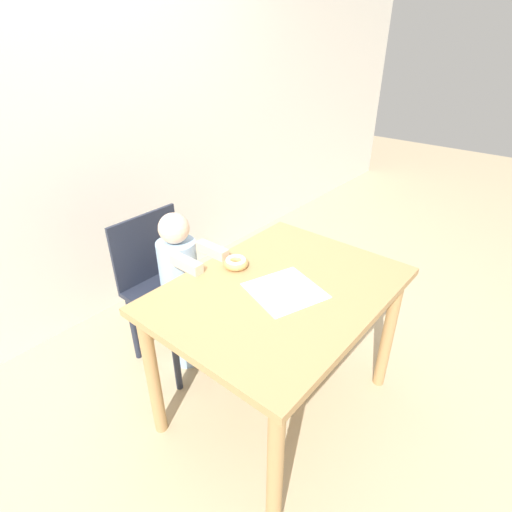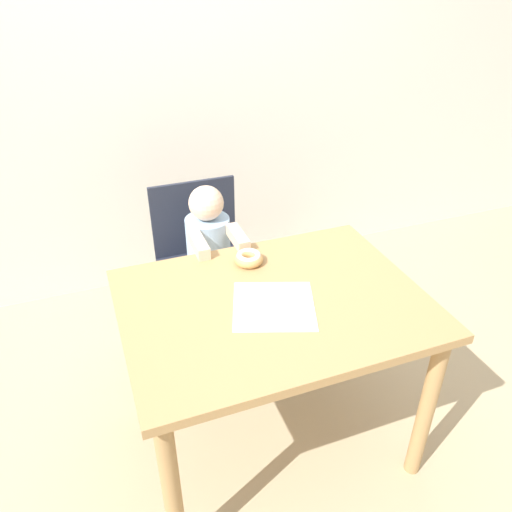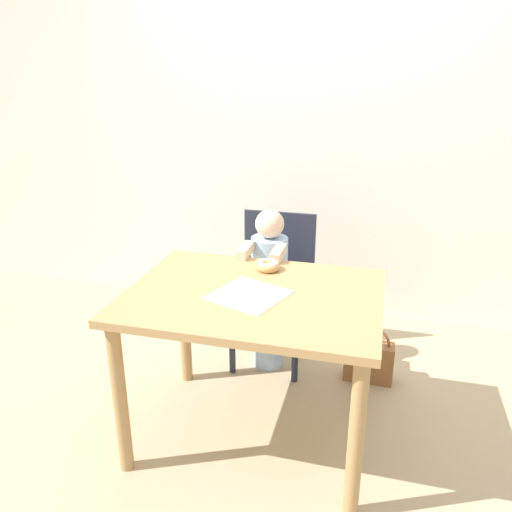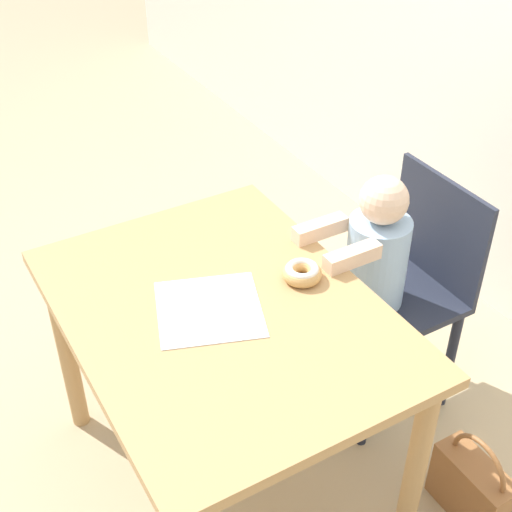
{
  "view_description": "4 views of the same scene",
  "coord_description": "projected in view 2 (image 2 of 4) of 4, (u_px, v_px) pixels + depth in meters",
  "views": [
    {
      "loc": [
        -1.18,
        -0.84,
        1.72
      ],
      "look_at": [
        -0.02,
        0.12,
        0.86
      ],
      "focal_mm": 28.0,
      "sensor_mm": 36.0,
      "label": 1
    },
    {
      "loc": [
        -0.57,
        -1.32,
        1.82
      ],
      "look_at": [
        -0.02,
        0.12,
        0.86
      ],
      "focal_mm": 35.0,
      "sensor_mm": 36.0,
      "label": 2
    },
    {
      "loc": [
        0.5,
        -1.88,
        1.63
      ],
      "look_at": [
        -0.02,
        0.12,
        0.86
      ],
      "focal_mm": 35.0,
      "sensor_mm": 36.0,
      "label": 3
    },
    {
      "loc": [
        1.35,
        -0.67,
        2.02
      ],
      "look_at": [
        -0.02,
        0.12,
        0.86
      ],
      "focal_mm": 50.0,
      "sensor_mm": 36.0,
      "label": 4
    }
  ],
  "objects": [
    {
      "name": "handbag",
      "position": [
        315.0,
        310.0,
        2.74
      ],
      "size": [
        0.27,
        0.11,
        0.33
      ],
      "color": "brown",
      "rests_on": "ground_plane"
    },
    {
      "name": "dining_table",
      "position": [
        273.0,
        324.0,
        1.85
      ],
      "size": [
        1.08,
        0.82,
        0.74
      ],
      "color": "tan",
      "rests_on": "ground_plane"
    },
    {
      "name": "child_figure",
      "position": [
        211.0,
        275.0,
        2.38
      ],
      "size": [
        0.22,
        0.37,
        0.94
      ],
      "color": "#99BCE0",
      "rests_on": "ground_plane"
    },
    {
      "name": "donut",
      "position": [
        249.0,
        258.0,
        1.99
      ],
      "size": [
        0.12,
        0.12,
        0.05
      ],
      "color": "tan",
      "rests_on": "dining_table"
    },
    {
      "name": "chair",
      "position": [
        204.0,
        266.0,
        2.49
      ],
      "size": [
        0.43,
        0.44,
        0.86
      ],
      "color": "#232838",
      "rests_on": "ground_plane"
    },
    {
      "name": "wall_back",
      "position": [
        173.0,
        72.0,
        2.67
      ],
      "size": [
        8.0,
        0.05,
        2.5
      ],
      "color": "silver",
      "rests_on": "ground_plane"
    },
    {
      "name": "napkin",
      "position": [
        274.0,
        306.0,
        1.76
      ],
      "size": [
        0.36,
        0.36,
        0.0
      ],
      "color": "white",
      "rests_on": "dining_table"
    },
    {
      "name": "ground_plane",
      "position": [
        271.0,
        436.0,
        2.18
      ],
      "size": [
        12.0,
        12.0,
        0.0
      ],
      "primitive_type": "plane",
      "color": "tan"
    }
  ]
}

